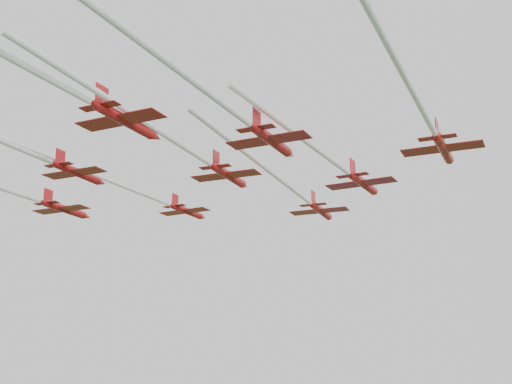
% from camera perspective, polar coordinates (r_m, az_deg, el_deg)
% --- Properties ---
extents(jet_lead, '(12.27, 55.49, 2.95)m').
position_cam_1_polar(jet_lead, '(108.91, 3.32, -0.05)').
color(jet_lead, '#B31619').
extents(jet_row2_left, '(14.86, 48.53, 2.45)m').
position_cam_1_polar(jet_row2_left, '(103.38, -9.01, -0.15)').
color(jet_row2_left, '#B31619').
extents(jet_row2_right, '(14.45, 44.07, 2.93)m').
position_cam_1_polar(jet_row2_right, '(93.76, 6.85, 1.98)').
color(jet_row2_right, '#B31619').
extents(jet_row3_mid, '(11.70, 48.89, 2.78)m').
position_cam_1_polar(jet_row3_mid, '(85.78, -5.13, 3.19)').
color(jet_row3_mid, '#B31619').
extents(jet_row3_right, '(14.27, 60.71, 2.86)m').
position_cam_1_polar(jet_row3_right, '(73.95, 12.96, 6.84)').
color(jet_row3_right, '#B31619').
extents(jet_row4_left, '(11.74, 42.91, 2.42)m').
position_cam_1_polar(jet_row4_left, '(82.58, -18.07, 3.17)').
color(jet_row4_left, '#B31619').
extents(jet_row4_right, '(12.91, 45.77, 2.73)m').
position_cam_1_polar(jet_row4_right, '(68.73, -1.99, 6.56)').
color(jet_row4_right, '#B31619').
extents(jet_trail_solo, '(16.49, 57.85, 2.89)m').
position_cam_1_polar(jet_trail_solo, '(65.71, -17.63, 9.40)').
color(jet_trail_solo, '#B31619').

